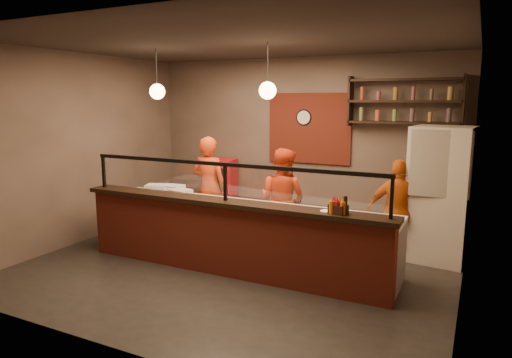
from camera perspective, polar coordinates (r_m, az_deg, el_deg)
The scene contains 29 objects.
floor at distance 6.84m, azimuth -2.45°, elevation -10.88°, with size 6.00×6.00×0.00m, color black.
ceiling at distance 6.45m, azimuth -2.66°, elevation 16.77°, with size 6.00×6.00×0.00m, color #322B27.
wall_back at distance 8.71m, azimuth 5.44°, elevation 4.40°, with size 6.00×6.00×0.00m, color #6A564D.
wall_left at distance 8.32m, azimuth -20.99°, elevation 3.53°, with size 5.00×5.00×0.00m, color #6A564D.
wall_right at distance 5.66m, azimuth 25.09°, elevation 0.55°, with size 5.00×5.00×0.00m, color #6A564D.
wall_front at distance 4.46m, azimuth -18.26°, elevation -1.30°, with size 6.00×6.00×0.00m, color #6A564D.
brick_patch at distance 8.59m, azimuth 6.65°, elevation 6.31°, with size 1.60×0.04×1.30m, color maroon.
service_counter at distance 6.43m, azimuth -3.78°, elevation -7.56°, with size 4.60×0.25×1.00m, color maroon.
counter_ledge at distance 6.30m, azimuth -3.83°, elevation -2.95°, with size 4.70×0.37×0.06m, color black.
worktop_cabinet at distance 6.87m, azimuth -1.66°, elevation -7.04°, with size 4.60×0.75×0.85m, color gray.
worktop at distance 6.76m, azimuth -1.68°, elevation -3.39°, with size 4.60×0.75×0.05m, color white.
sneeze_guard at distance 6.23m, azimuth -3.87°, elevation 0.10°, with size 4.50×0.05×0.52m.
wall_shelving at distance 8.01m, azimuth 18.02°, elevation 9.23°, with size 1.84×0.28×0.85m.
wall_clock at distance 8.61m, azimuth 6.03°, elevation 7.66°, with size 0.30×0.30×0.04m, color black.
pendant_left at distance 7.40m, azimuth -12.24°, elevation 10.64°, with size 0.24×0.24×0.77m.
pendant_right at distance 6.40m, azimuth 1.46°, elevation 11.01°, with size 0.24×0.24×0.77m.
cook_left at distance 8.12m, azimuth -5.86°, elevation -1.00°, with size 0.66×0.43×1.80m, color red.
cook_mid at distance 7.32m, azimuth 3.32°, elevation -2.66°, with size 0.81×0.63×1.68m, color red.
cook_right at distance 7.21m, azimuth 17.34°, elevation -3.80°, with size 0.91×0.38×1.55m, color #D25B13.
fridge at distance 7.40m, azimuth 22.03°, elevation -1.79°, with size 0.85×0.79×2.04m, color beige.
red_cooler at distance 9.20m, azimuth -4.33°, elevation -1.41°, with size 0.54×0.49×1.26m, color red.
pizza_dough at distance 6.40m, azimuth 6.41°, elevation -3.92°, with size 0.52×0.52×0.01m, color white.
prep_tub_a at distance 7.59m, azimuth -12.30°, elevation -1.29°, with size 0.33×0.27×0.17m, color white.
prep_tub_b at distance 7.52m, azimuth -10.30°, elevation -1.36°, with size 0.32×0.26×0.16m, color silver.
prep_tub_c at distance 7.16m, azimuth -9.46°, elevation -1.91°, with size 0.32×0.25×0.16m, color silver.
rolling_pin at distance 7.83m, azimuth -13.74°, elevation -1.39°, with size 0.07×0.07×0.38m, color gold.
condiment_caddy at distance 5.64m, azimuth 10.23°, elevation -3.71°, with size 0.20×0.16×0.11m, color black.
pepper_mill at distance 5.60m, azimuth 11.09°, elevation -3.23°, with size 0.05×0.05×0.23m, color black.
small_plate at distance 5.73m, azimuth 8.84°, elevation -3.98°, with size 0.16×0.16×0.01m, color white.
Camera 1 is at (3.10, -5.60, 2.43)m, focal length 32.00 mm.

